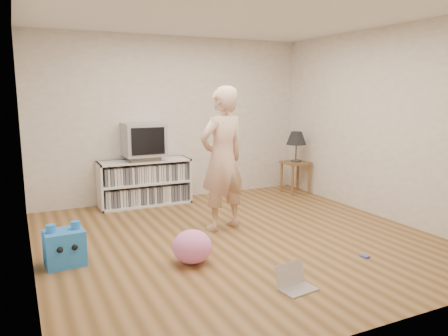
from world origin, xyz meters
TOP-DOWN VIEW (x-y plane):
  - ground at (0.00, 0.00)m, footprint 4.50×4.50m
  - walls at (0.00, 0.00)m, footprint 4.52×4.52m
  - ceiling at (0.00, 0.00)m, footprint 4.50×4.50m
  - media_unit at (-0.56, 2.04)m, footprint 1.40×0.45m
  - dvd_deck at (-0.56, 2.02)m, footprint 0.45×0.35m
  - crt_tv at (-0.56, 2.02)m, footprint 0.60×0.53m
  - side_table at (1.99, 1.65)m, footprint 0.42×0.42m
  - table_lamp at (1.99, 1.65)m, footprint 0.34×0.34m
  - person at (0.01, 0.41)m, footprint 0.74×0.58m
  - laptop at (-0.15, -1.42)m, footprint 0.34×0.29m
  - playing_cards at (0.95, -1.14)m, footprint 0.08×0.10m
  - plush_blue at (-1.95, 0.03)m, footprint 0.40×0.36m
  - plush_pink at (-0.76, -0.48)m, footprint 0.50×0.50m

SIDE VIEW (x-z plane):
  - ground at x=0.00m, z-range 0.00..0.00m
  - playing_cards at x=0.95m, z-range 0.00..0.02m
  - laptop at x=-0.15m, z-range -0.05..0.17m
  - plush_pink at x=-0.76m, z-range 0.00..0.35m
  - plush_blue at x=-1.95m, z-range -0.03..0.41m
  - media_unit at x=-0.56m, z-range 0.00..0.70m
  - side_table at x=1.99m, z-range 0.14..0.69m
  - dvd_deck at x=-0.56m, z-range 0.70..0.77m
  - person at x=0.01m, z-range 0.00..1.81m
  - table_lamp at x=1.99m, z-range 0.68..1.20m
  - crt_tv at x=-0.56m, z-range 0.77..1.27m
  - walls at x=0.00m, z-range 0.00..2.60m
  - ceiling at x=0.00m, z-range 2.60..2.60m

